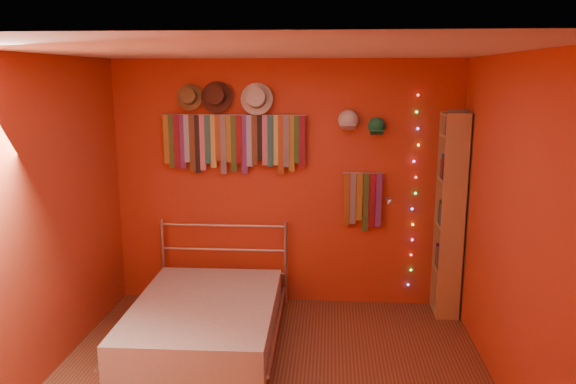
% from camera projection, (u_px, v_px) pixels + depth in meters
% --- Properties ---
extents(back_wall, '(3.50, 0.02, 2.50)m').
position_uv_depth(back_wall, '(286.00, 184.00, 5.71)').
color(back_wall, '#A2241A').
rests_on(back_wall, ground).
extents(right_wall, '(0.02, 3.50, 2.50)m').
position_uv_depth(right_wall, '(517.00, 236.00, 3.87)').
color(right_wall, '#A2241A').
rests_on(right_wall, ground).
extents(left_wall, '(0.02, 3.50, 2.50)m').
position_uv_depth(left_wall, '(30.00, 226.00, 4.13)').
color(left_wall, '#A2241A').
rests_on(left_wall, ground).
extents(ceiling, '(3.50, 3.50, 0.02)m').
position_uv_depth(ceiling, '(264.00, 51.00, 3.75)').
color(ceiling, white).
rests_on(ceiling, back_wall).
extents(tie_rack, '(1.45, 0.03, 0.60)m').
position_uv_depth(tie_rack, '(233.00, 141.00, 5.59)').
color(tie_rack, '#B4B3B8').
rests_on(tie_rack, back_wall).
extents(small_tie_rack, '(0.40, 0.03, 0.60)m').
position_uv_depth(small_tie_rack, '(363.00, 199.00, 5.61)').
color(small_tie_rack, '#B4B3B8').
rests_on(small_tie_rack, back_wall).
extents(fedora_olive, '(0.26, 0.14, 0.26)m').
position_uv_depth(fedora_olive, '(189.00, 97.00, 5.51)').
color(fedora_olive, brown).
rests_on(fedora_olive, back_wall).
extents(fedora_brown, '(0.31, 0.17, 0.31)m').
position_uv_depth(fedora_brown, '(216.00, 96.00, 5.48)').
color(fedora_brown, '#402116').
rests_on(fedora_brown, back_wall).
extents(fedora_white, '(0.32, 0.17, 0.31)m').
position_uv_depth(fedora_white, '(256.00, 98.00, 5.46)').
color(fedora_white, beige).
rests_on(fedora_white, back_wall).
extents(cap_white, '(0.19, 0.24, 0.19)m').
position_uv_depth(cap_white, '(348.00, 120.00, 5.48)').
color(cap_white, silver).
rests_on(cap_white, back_wall).
extents(cap_green, '(0.17, 0.22, 0.17)m').
position_uv_depth(cap_green, '(377.00, 126.00, 5.47)').
color(cap_green, '#1A7948').
rests_on(cap_green, back_wall).
extents(fairy_lights, '(0.06, 0.02, 1.96)m').
position_uv_depth(fairy_lights, '(414.00, 193.00, 5.59)').
color(fairy_lights, '#FF3333').
rests_on(fairy_lights, back_wall).
extents(reading_lamp, '(0.06, 0.27, 0.08)m').
position_uv_depth(reading_lamp, '(390.00, 201.00, 5.45)').
color(reading_lamp, '#B4B3B8').
rests_on(reading_lamp, back_wall).
extents(bookshelf, '(0.25, 0.34, 2.00)m').
position_uv_depth(bookshelf, '(454.00, 215.00, 5.42)').
color(bookshelf, '#A37549').
rests_on(bookshelf, ground).
extents(bed, '(1.35, 1.83, 0.88)m').
position_uv_depth(bed, '(205.00, 320.00, 4.98)').
color(bed, '#B4B3B8').
rests_on(bed, ground).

